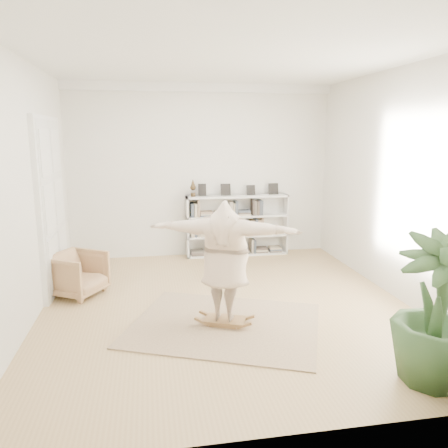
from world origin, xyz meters
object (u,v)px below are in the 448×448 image
rocker_board (225,320)px  person (225,258)px  bookshelf (237,226)px  armchair (77,274)px  houseplant (437,310)px

rocker_board → person: bearing=-104.2°
rocker_board → person: 0.88m
bookshelf → rocker_board: bearing=-104.2°
armchair → houseplant: houseplant is taller
rocker_board → houseplant: 2.69m
person → houseplant: bearing=160.5°
armchair → rocker_board: size_ratio=1.24×
rocker_board → houseplant: bearing=-19.5°
person → houseplant: 2.59m
armchair → person: (2.15, -1.56, 0.60)m
person → bookshelf: bearing=-81.5°
bookshelf → armchair: bearing=-147.3°
bookshelf → houseplant: (1.02, -5.25, 0.17)m
rocker_board → houseplant: size_ratio=0.39×
bookshelf → rocker_board: size_ratio=3.51×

